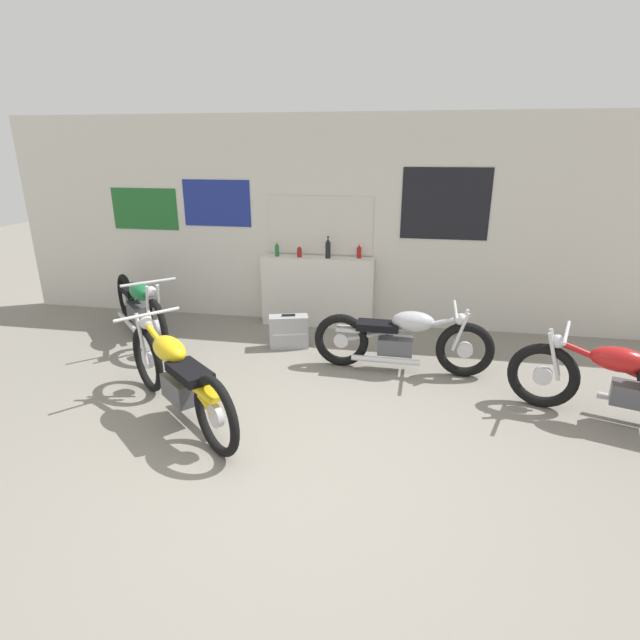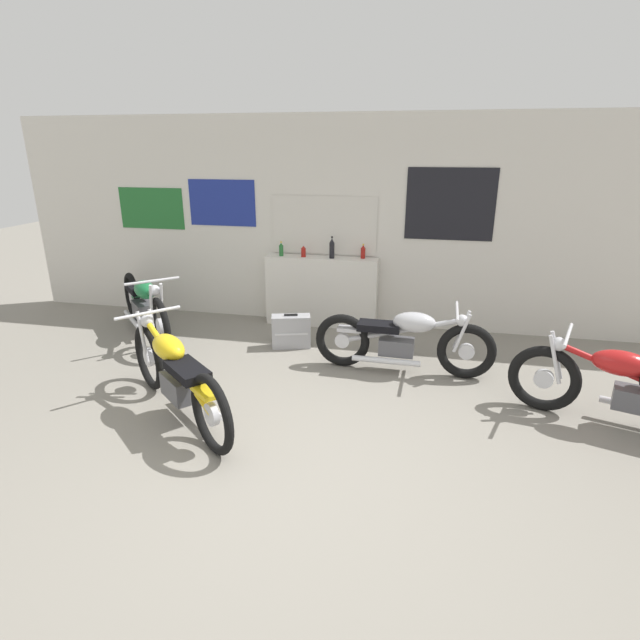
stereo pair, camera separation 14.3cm
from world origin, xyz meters
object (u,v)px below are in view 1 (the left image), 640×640
object	(u,v)px
bottle_left_center	(299,252)
motorcycle_red	(629,385)
bottle_leftmost	(277,250)
hard_case_silver	(289,332)
motorcycle_green	(139,306)
motorcycle_yellow	(177,376)
motorcycle_silver	(402,339)
bottle_center	(328,248)
bottle_right_center	(359,252)

from	to	relation	value
bottle_left_center	motorcycle_red	distance (m)	4.10
bottle_leftmost	hard_case_silver	world-z (taller)	bottle_leftmost
motorcycle_red	motorcycle_green	bearing A→B (deg)	167.17
bottle_left_center	motorcycle_yellow	world-z (taller)	bottle_left_center
bottle_left_center	motorcycle_silver	xyz separation A→B (m)	(1.45, -1.33, -0.65)
bottle_left_center	motorcycle_yellow	bearing A→B (deg)	-100.79
bottle_center	motorcycle_yellow	world-z (taller)	bottle_center
bottle_right_center	motorcycle_yellow	xyz separation A→B (m)	(-1.33, -2.81, -0.62)
bottle_center	motorcycle_red	world-z (taller)	bottle_center
motorcycle_silver	bottle_left_center	bearing A→B (deg)	137.35
motorcycle_silver	motorcycle_yellow	size ratio (longest dim) A/B	1.18
motorcycle_green	hard_case_silver	world-z (taller)	motorcycle_green
bottle_center	motorcycle_green	size ratio (longest dim) A/B	0.18
bottle_right_center	motorcycle_red	distance (m)	3.50
bottle_right_center	motorcycle_green	bearing A→B (deg)	-160.41
bottle_leftmost	bottle_left_center	distance (m)	0.31
bottle_left_center	bottle_center	world-z (taller)	bottle_center
bottle_right_center	motorcycle_green	distance (m)	2.97
hard_case_silver	bottle_leftmost	bearing A→B (deg)	112.53
bottle_leftmost	motorcycle_green	distance (m)	1.95
bottle_leftmost	motorcycle_green	size ratio (longest dim) A/B	0.12
motorcycle_yellow	bottle_left_center	bearing A→B (deg)	79.21
motorcycle_yellow	bottle_center	bearing A→B (deg)	71.51
bottle_leftmost	bottle_center	size ratio (longest dim) A/B	0.68
bottle_center	motorcycle_red	distance (m)	3.79
bottle_right_center	motorcycle_red	bearing A→B (deg)	-39.71
motorcycle_green	motorcycle_yellow	distance (m)	2.32
bottle_leftmost	motorcycle_yellow	size ratio (longest dim) A/B	0.12
motorcycle_silver	motorcycle_red	bearing A→B (deg)	-21.59
motorcycle_red	hard_case_silver	bearing A→B (deg)	159.86
motorcycle_silver	hard_case_silver	bearing A→B (deg)	161.98
motorcycle_green	motorcycle_red	bearing A→B (deg)	-12.83
bottle_center	motorcycle_green	xyz separation A→B (m)	(-2.32, -0.90, -0.66)
bottle_right_center	bottle_leftmost	bearing A→B (deg)	-176.15
bottle_right_center	motorcycle_green	size ratio (longest dim) A/B	0.12
bottle_leftmost	motorcycle_green	bearing A→B (deg)	-150.96
bottle_right_center	motorcycle_red	size ratio (longest dim) A/B	0.10
bottle_right_center	motorcycle_silver	distance (m)	1.68
motorcycle_green	motorcycle_yellow	xyz separation A→B (m)	(1.41, -1.84, -0.01)
bottle_right_center	hard_case_silver	xyz separation A→B (m)	(-0.75, -0.95, -0.85)
motorcycle_yellow	hard_case_silver	bearing A→B (deg)	72.90
bottle_left_center	hard_case_silver	size ratio (longest dim) A/B	0.32
motorcycle_silver	motorcycle_green	size ratio (longest dim) A/B	1.23
bottle_leftmost	motorcycle_yellow	world-z (taller)	bottle_leftmost
motorcycle_red	bottle_leftmost	bearing A→B (deg)	150.57
bottle_leftmost	motorcycle_red	bearing A→B (deg)	-29.43
bottle_leftmost	motorcycle_yellow	bearing A→B (deg)	-94.38
bottle_leftmost	motorcycle_silver	distance (m)	2.31
bottle_center	bottle_right_center	bearing A→B (deg)	10.38
bottle_left_center	motorcycle_yellow	distance (m)	2.86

